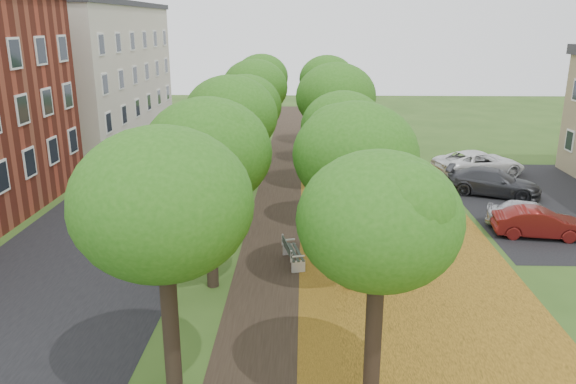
# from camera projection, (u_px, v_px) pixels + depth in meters

# --- Properties ---
(street_asphalt) EXTENTS (8.00, 70.00, 0.01)m
(street_asphalt) POSITION_uv_depth(u_px,v_px,m) (137.00, 204.00, 28.34)
(street_asphalt) COLOR black
(street_asphalt) RESTS_ON ground
(footpath) EXTENTS (3.20, 70.00, 0.01)m
(footpath) POSITION_uv_depth(u_px,v_px,m) (285.00, 206.00, 28.14)
(footpath) COLOR black
(footpath) RESTS_ON ground
(leaf_verge) EXTENTS (7.50, 70.00, 0.01)m
(leaf_verge) POSITION_uv_depth(u_px,v_px,m) (385.00, 207.00, 28.00)
(leaf_verge) COLOR #AE7520
(leaf_verge) RESTS_ON ground
(parking_lot) EXTENTS (9.00, 16.00, 0.01)m
(parking_lot) POSITION_uv_depth(u_px,v_px,m) (548.00, 202.00, 28.73)
(parking_lot) COLOR black
(parking_lot) RESTS_ON ground
(tree_row_west) EXTENTS (3.95, 33.95, 6.50)m
(tree_row_west) POSITION_uv_depth(u_px,v_px,m) (239.00, 110.00, 26.82)
(tree_row_west) COLOR black
(tree_row_west) RESTS_ON ground
(tree_row_east) EXTENTS (3.95, 33.95, 6.50)m
(tree_row_east) POSITION_uv_depth(u_px,v_px,m) (339.00, 111.00, 26.69)
(tree_row_east) COLOR black
(tree_row_east) RESTS_ON ground
(building_cream) EXTENTS (10.30, 20.30, 10.40)m
(building_cream) POSITION_uv_depth(u_px,v_px,m) (78.00, 70.00, 44.32)
(building_cream) COLOR beige
(building_cream) RESTS_ON ground
(bench) EXTENTS (0.93, 1.90, 0.87)m
(bench) POSITION_uv_depth(u_px,v_px,m) (292.00, 252.00, 21.27)
(bench) COLOR #2A342E
(bench) RESTS_ON ground
(car_silver) EXTENTS (4.06, 2.72, 1.28)m
(car_silver) POSITION_uv_depth(u_px,v_px,m) (531.00, 215.00, 24.79)
(car_silver) COLOR silver
(car_silver) RESTS_ON ground
(car_red) EXTENTS (3.92, 1.81, 1.25)m
(car_red) POSITION_uv_depth(u_px,v_px,m) (539.00, 223.00, 23.90)
(car_red) COLOR maroon
(car_red) RESTS_ON ground
(car_grey) EXTENTS (5.21, 3.63, 1.40)m
(car_grey) POSITION_uv_depth(u_px,v_px,m) (493.00, 182.00, 29.75)
(car_grey) COLOR #36373B
(car_grey) RESTS_ON ground
(car_white) EXTENTS (5.89, 3.89, 1.50)m
(car_white) POSITION_uv_depth(u_px,v_px,m) (479.00, 163.00, 33.50)
(car_white) COLOR white
(car_white) RESTS_ON ground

